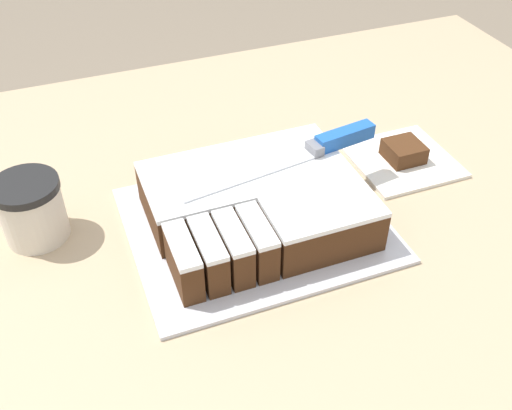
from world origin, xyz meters
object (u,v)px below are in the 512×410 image
object	(u,v)px
cake	(257,203)
brownie	(404,151)
cake_board	(256,224)
coffee_cup	(32,210)
knife	(321,146)

from	to	relation	value
cake	brownie	bearing A→B (deg)	12.10
brownie	cake_board	bearing A→B (deg)	-167.56
cake	coffee_cup	size ratio (longest dim) A/B	3.12
cake	coffee_cup	bearing A→B (deg)	162.95
knife	brownie	xyz separation A→B (m)	(0.16, 0.02, -0.06)
cake_board	knife	world-z (taller)	knife
brownie	knife	bearing A→B (deg)	-173.86
cake	knife	world-z (taller)	knife
cake_board	cake	bearing A→B (deg)	38.80
coffee_cup	brownie	bearing A→B (deg)	-3.11
knife	cake_board	bearing A→B (deg)	12.10
cake	brownie	distance (m)	0.28
cake	coffee_cup	xyz separation A→B (m)	(-0.29, 0.09, 0.01)
coffee_cup	brownie	distance (m)	0.56
knife	coffee_cup	size ratio (longest dim) A/B	3.43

